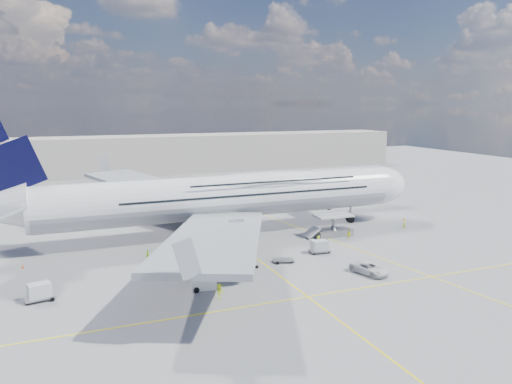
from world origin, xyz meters
name	(u,v)px	position (x,y,z in m)	size (l,w,h in m)	color
ground	(246,251)	(0.00, 0.00, 0.00)	(300.00, 300.00, 0.00)	gray
taxi_line_main	(246,251)	(0.00, 0.00, 0.01)	(0.25, 220.00, 0.01)	yellow
taxi_line_cross	(308,297)	(0.00, -20.00, 0.01)	(120.00, 0.25, 0.01)	yellow
taxi_line_diag	(298,228)	(14.00, 10.00, 0.01)	(0.25, 100.00, 0.01)	yellow
airliner	(227,196)	(0.26, 10.00, 6.87)	(77.26, 79.15, 23.71)	white
jet_bridge	(342,178)	(29.81, 20.94, 6.85)	(18.80, 12.10, 8.50)	#B7B7BC
cargo_loader	(332,228)	(16.82, 2.89, 1.25)	(8.53, 3.20, 3.67)	silver
terminal	(142,155)	(0.00, 95.00, 6.00)	(180.00, 16.00, 12.00)	#B2AD9E
tree_line	(217,146)	(40.00, 140.00, 4.00)	(160.00, 6.00, 8.00)	#193814
dolly_row_a	(177,252)	(-10.67, 0.78, 0.88)	(2.63, 1.47, 1.64)	gray
dolly_row_b	(173,259)	(-11.73, -1.06, 0.39)	(3.69, 2.43, 0.50)	gray
dolly_row_c	(247,261)	(-2.94, -7.73, 1.06)	(3.38, 2.28, 1.96)	gray
dolly_back	(39,292)	(-29.03, -9.58, 1.13)	(3.60, 2.40, 2.09)	gray
dolly_nose_far	(283,260)	(2.86, -7.27, 0.33)	(3.28, 2.37, 0.43)	gray
dolly_nose_near	(320,246)	(9.82, -5.26, 1.06)	(3.25, 1.95, 1.97)	gray
baggage_tug	(204,283)	(-10.67, -13.30, 0.82)	(3.11, 1.70, 1.86)	white
catering_truck_inner	(145,204)	(-9.58, 33.70, 1.68)	(6.44, 4.10, 3.57)	gray
catering_truck_outer	(98,201)	(-18.41, 40.66, 1.74)	(6.51, 3.16, 3.74)	gray
service_van	(369,268)	(11.34, -16.01, 0.76)	(2.52, 5.47, 1.52)	white
crew_nose	(405,224)	(31.49, 2.21, 0.84)	(0.61, 0.40, 1.68)	#E6FF1A
crew_loader	(349,235)	(18.12, -0.35, 0.81)	(0.78, 0.61, 1.61)	#ECFF1A
crew_wing	(148,256)	(-15.03, 0.14, 0.87)	(1.02, 0.43, 1.74)	#A0EA18
crew_van	(318,241)	(11.63, -1.66, 0.82)	(0.80, 0.52, 1.64)	#DAFF1A
crew_tug	(219,292)	(-9.77, -16.76, 0.90)	(1.16, 0.67, 1.80)	#DFF71A
cone_nose	(404,218)	(35.94, 7.95, 0.25)	(0.41, 0.41, 0.52)	#FF5B0D
cone_wing_left_inner	(122,222)	(-15.44, 25.37, 0.27)	(0.45, 0.45, 0.57)	#FF5B0D
cone_wing_left_outer	(116,205)	(-14.54, 42.51, 0.24)	(0.38, 0.38, 0.49)	#FF5B0D
cone_wing_right_inner	(179,273)	(-12.16, -6.81, 0.26)	(0.43, 0.43, 0.55)	#FF5B0D
cone_wing_right_outer	(208,278)	(-9.14, -10.07, 0.25)	(0.41, 0.41, 0.53)	#FF5B0D
cone_tail	(23,267)	(-31.45, 3.88, 0.23)	(0.38, 0.38, 0.48)	#FF5B0D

